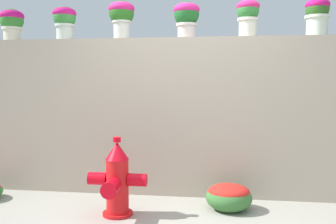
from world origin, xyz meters
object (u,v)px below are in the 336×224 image
Objects in this scene: potted_plant_4 at (248,14)px; potted_plant_2 at (122,15)px; potted_plant_0 at (12,22)px; flower_bush_right at (229,196)px; potted_plant_5 at (317,13)px; potted_plant_3 at (187,16)px; potted_plant_1 at (65,19)px; fire_hydrant at (117,181)px.

potted_plant_2 is at bearing 179.17° from potted_plant_4.
potted_plant_0 is 1.43m from potted_plant_2.
potted_plant_2 is at bearing 156.26° from flower_bush_right.
potted_plant_4 reaches higher than potted_plant_5.
potted_plant_3 is 0.98× the size of potted_plant_4.
potted_plant_2 reaches higher than potted_plant_4.
potted_plant_1 is 2.16m from fire_hydrant.
potted_plant_1 is 2.88m from flower_bush_right.
potted_plant_5 is at bearing 28.07° from flower_bush_right.
potted_plant_1 is 0.96× the size of potted_plant_4.
flower_bush_right is (-0.21, -0.55, -1.99)m from potted_plant_4.
potted_plant_5 reaches higher than potted_plant_0.
potted_plant_2 reaches higher than potted_plant_0.
potted_plant_4 is (2.94, -0.03, 0.02)m from potted_plant_0.
flower_bush_right is at bearing -46.76° from potted_plant_3.
potted_plant_4 reaches higher than potted_plant_3.
potted_plant_3 is 1.47m from potted_plant_5.
potted_plant_1 is at bearing 135.38° from fire_hydrant.
flower_bush_right is (-0.97, -0.52, -1.97)m from potted_plant_5.
potted_plant_2 is 2.27m from potted_plant_5.
potted_plant_4 is at bearing -0.57° from potted_plant_0.
potted_plant_1 reaches higher than potted_plant_0.
potted_plant_0 is 0.71m from potted_plant_1.
potted_plant_2 is at bearing 178.60° from potted_plant_5.
potted_plant_0 is 0.98× the size of potted_plant_1.
potted_plant_2 is 0.80m from potted_plant_3.
potted_plant_2 is 1.10× the size of potted_plant_3.
potted_plant_4 is 0.90× the size of flower_bush_right.
potted_plant_1 is at bearing 164.71° from flower_bush_right.
potted_plant_4 is (1.50, -0.02, -0.03)m from potted_plant_2.
potted_plant_0 is at bearing 150.59° from fire_hydrant.
potted_plant_3 reaches higher than potted_plant_5.
potted_plant_2 is 1.51m from potted_plant_4.
potted_plant_2 is at bearing -0.30° from potted_plant_0.
potted_plant_0 is 2.54m from fire_hydrant.
flower_bush_right is at bearing -11.96° from potted_plant_0.
potted_plant_4 is (0.71, 0.01, 0.01)m from potted_plant_3.
potted_plant_5 is at bearing -2.52° from potted_plant_4.
potted_plant_4 is at bearing -0.06° from potted_plant_1.
potted_plant_5 is 2.25m from flower_bush_right.
potted_plant_4 reaches higher than potted_plant_0.
potted_plant_5 is at bearing 21.84° from fire_hydrant.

